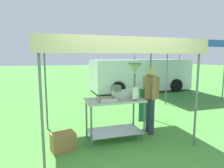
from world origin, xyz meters
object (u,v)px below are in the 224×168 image
Objects in this scene: neighbour_tent at (176,44)px; van_white at (140,75)px; vendor at (150,96)px; donut_cart at (115,111)px; stall_canopy at (113,45)px; donut_fryer at (128,84)px; donut_tray at (107,100)px; supply_crate at (63,142)px; menu_sign at (135,95)px.

van_white is at bearing 121.16° from neighbour_tent.
donut_cart is at bearing -172.88° from vendor.
stall_canopy is 3.98× the size of donut_fryer.
neighbour_tent reaches higher than donut_cart.
donut_cart is 0.37m from donut_tray.
van_white is 1.63× the size of neighbour_tent.
supply_crate is 0.16× the size of neighbour_tent.
stall_canopy is at bearing 44.79° from donut_tray.
donut_cart is 3.22× the size of donut_tray.
van_white is at bearing 66.92° from vendor.
donut_cart is (0.00, -0.10, -1.45)m from stall_canopy.
donut_cart is 0.78× the size of vendor.
menu_sign is at bearing -0.88° from supply_crate.
stall_canopy is 1.94× the size of vendor.
menu_sign is (0.39, -0.31, -1.05)m from stall_canopy.
vendor is 3.13× the size of supply_crate.
vendor is at bearing 10.96° from donut_tray.
van_white is (2.89, 5.84, -0.16)m from menu_sign.
vendor reaches higher than menu_sign.
vendor reaches higher than donut_tray.
neighbour_tent is (4.30, 3.85, 0.35)m from stall_canopy.
donut_cart is 0.39× the size of neighbour_tent.
donut_cart is 0.24× the size of van_white.
vendor is 5.33m from neighbour_tent.
donut_tray is at bearing -164.69° from donut_fryer.
donut_cart reaches higher than supply_crate.
stall_canopy is at bearing -120.67° from van_white.
neighbour_tent is at bearing 44.56° from donut_fryer.
van_white is at bearing 58.72° from donut_tray.
vendor is 0.30× the size of van_white.
menu_sign is at bearing -77.57° from donut_fryer.
menu_sign is 0.09× the size of neighbour_tent.
stall_canopy reaches higher than van_white.
menu_sign is 5.88m from neighbour_tent.
donut_fryer reaches higher than donut_cart.
donut_cart is at bearing -120.23° from van_white.
neighbour_tent reaches higher than vendor.
menu_sign is at bearing -133.19° from neighbour_tent.
van_white is (3.28, 5.53, -1.22)m from stall_canopy.
vendor is 0.49× the size of neighbour_tent.
van_white is at bearing 59.77° from donut_cart.
donut_tray is 1.16m from vendor.
van_white is at bearing 62.18° from donut_fryer.
donut_fryer is (0.54, 0.15, 0.29)m from donut_tray.
donut_cart is 1.24m from supply_crate.
neighbour_tent reaches higher than supply_crate.
donut_fryer is 0.69m from vendor.
donut_tray is 6.71m from van_white.
donut_fryer is 1.53× the size of supply_crate.
stall_canopy is 0.58× the size of van_white.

